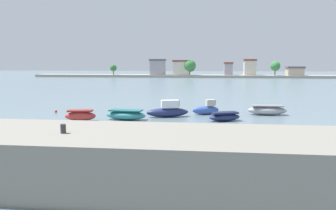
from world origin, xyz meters
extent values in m
plane|color=slate|center=(0.00, 0.00, 0.00)|extent=(400.00, 400.00, 0.00)
cube|color=gray|center=(0.00, -8.68, 1.40)|extent=(65.27, 5.97, 2.79)
cylinder|color=#2D2D33|center=(-3.12, -9.18, 3.02)|extent=(0.27, 0.27, 0.45)
ellipsoid|color=#C63833|center=(-9.51, 8.81, 0.50)|extent=(3.42, 1.62, 1.00)
cube|color=maroon|center=(-9.51, 8.81, 1.09)|extent=(2.74, 1.34, 0.17)
ellipsoid|color=teal|center=(-4.81, 10.01, 0.48)|extent=(4.56, 1.96, 0.97)
cube|color=#226367|center=(-4.81, 10.01, 1.03)|extent=(3.65, 1.64, 0.13)
ellipsoid|color=navy|center=(-0.50, 12.32, 0.52)|extent=(5.06, 2.78, 1.05)
cube|color=silver|center=(-0.23, 12.40, 1.49)|extent=(2.18, 1.45, 0.89)
cube|color=black|center=(0.73, 12.70, 1.58)|extent=(0.31, 0.78, 0.62)
ellipsoid|color=#3856A8|center=(3.84, 14.56, 0.52)|extent=(3.41, 1.96, 1.04)
cube|color=#BCB2A3|center=(4.39, 14.73, 1.42)|extent=(1.21, 1.08, 0.75)
cube|color=black|center=(4.87, 14.88, 1.50)|extent=(0.29, 0.72, 0.53)
ellipsoid|color=navy|center=(5.87, 10.52, 0.40)|extent=(3.73, 2.53, 0.79)
cube|color=#161E41|center=(5.87, 10.52, 0.88)|extent=(3.00, 2.08, 0.17)
ellipsoid|color=#9E9EA3|center=(11.12, 15.15, 0.53)|extent=(4.54, 1.71, 1.05)
cube|color=slate|center=(11.12, 15.15, 1.11)|extent=(3.63, 1.43, 0.11)
sphere|color=red|center=(-14.70, 13.84, 0.16)|extent=(0.32, 0.32, 0.32)
sphere|color=orange|center=(0.63, 1.22, 0.15)|extent=(0.30, 0.30, 0.30)
sphere|color=orange|center=(-1.22, 16.25, 0.13)|extent=(0.25, 0.25, 0.25)
sphere|color=white|center=(-9.67, 12.09, 0.16)|extent=(0.32, 0.32, 0.32)
cube|color=gray|center=(0.00, 109.51, 0.51)|extent=(135.07, 9.32, 1.02)
cube|color=#99939E|center=(-16.17, 109.81, 3.89)|extent=(6.00, 4.72, 5.75)
cube|color=#565156|center=(-16.17, 109.81, 7.12)|extent=(6.60, 5.19, 0.70)
cube|color=beige|center=(-6.17, 108.66, 3.68)|extent=(6.59, 4.14, 5.32)
cube|color=brown|center=(-6.17, 108.66, 6.69)|extent=(7.25, 4.55, 0.70)
cube|color=#99939E|center=(12.88, 110.76, 3.26)|extent=(3.33, 3.79, 4.49)
cube|color=brown|center=(12.88, 110.76, 5.85)|extent=(3.67, 4.17, 0.70)
cube|color=beige|center=(21.39, 110.47, 3.87)|extent=(4.58, 4.42, 5.70)
cube|color=brown|center=(21.39, 110.47, 7.07)|extent=(5.04, 4.86, 0.70)
cube|color=#B2A38E|center=(38.83, 109.63, 2.42)|extent=(6.08, 4.95, 2.81)
cube|color=#565156|center=(38.83, 109.63, 4.18)|extent=(6.69, 5.44, 0.70)
cylinder|color=brown|center=(-2.75, 107.75, 1.89)|extent=(0.36, 0.36, 1.74)
sphere|color=#387A3D|center=(-2.75, 107.75, 4.75)|extent=(5.00, 5.00, 5.00)
cylinder|color=brown|center=(30.85, 107.80, 2.09)|extent=(0.36, 0.36, 2.13)
sphere|color=#387A3D|center=(30.85, 107.80, 4.67)|extent=(3.80, 3.80, 3.80)
cylinder|color=brown|center=(-34.61, 107.93, 1.85)|extent=(0.36, 0.36, 1.65)
sphere|color=#2D6B33|center=(-34.61, 107.93, 3.80)|extent=(2.81, 2.81, 2.81)
camera|label=1|loc=(3.80, -24.03, 6.26)|focal=34.56mm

